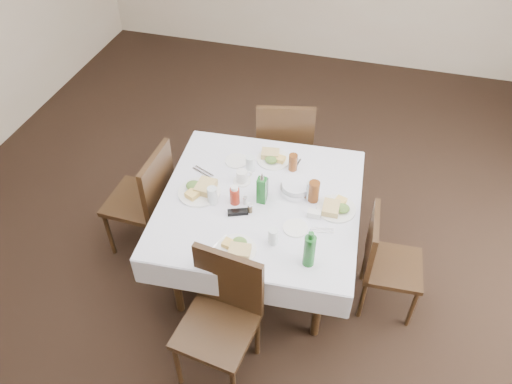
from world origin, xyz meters
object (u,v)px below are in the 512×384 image
(oil_cruet_dark, at_px, (264,188))
(ketchup_bottle, at_px, (235,195))
(chair_west, at_px, (147,196))
(water_e, at_px, (312,191))
(chair_north, at_px, (284,142))
(water_s, at_px, (273,236))
(water_n, at_px, (250,164))
(water_w, at_px, (212,195))
(chair_east, at_px, (383,258))
(oil_cruet_green, at_px, (262,189))
(chair_south, at_px, (222,310))
(green_bottle, at_px, (309,250))
(coffee_mug, at_px, (242,177))
(bread_basket, at_px, (296,188))
(dining_table, at_px, (260,207))

(oil_cruet_dark, distance_m, ketchup_bottle, 0.21)
(chair_west, relative_size, water_e, 6.89)
(chair_north, height_order, water_s, chair_north)
(water_n, distance_m, oil_cruet_dark, 0.30)
(water_n, distance_m, water_w, 0.43)
(water_w, xyz_separation_m, ketchup_bottle, (0.15, 0.04, 0.00))
(water_e, xyz_separation_m, water_w, (-0.65, -0.23, -0.01))
(chair_north, height_order, chair_east, chair_north)
(chair_north, height_order, oil_cruet_green, oil_cruet_green)
(chair_south, distance_m, green_bottle, 0.66)
(chair_south, relative_size, water_w, 7.36)
(chair_north, distance_m, chair_west, 1.27)
(coffee_mug, bearing_deg, green_bottle, -45.29)
(water_s, bearing_deg, coffee_mug, 125.12)
(water_n, xyz_separation_m, oil_cruet_dark, (0.17, -0.25, 0.02))
(chair_north, xyz_separation_m, chair_south, (0.01, -1.74, -0.03))
(bread_basket, bearing_deg, coffee_mug, 179.39)
(chair_south, relative_size, bread_basket, 4.30)
(chair_north, xyz_separation_m, water_s, (0.22, -1.30, 0.25))
(chair_west, bearing_deg, coffee_mug, 10.58)
(chair_north, bearing_deg, chair_east, -46.50)
(water_s, relative_size, oil_cruet_dark, 0.57)
(chair_north, bearing_deg, oil_cruet_dark, -86.54)
(chair_north, relative_size, water_w, 7.72)
(chair_west, distance_m, water_e, 1.28)
(dining_table, bearing_deg, chair_north, 92.25)
(water_e, bearing_deg, chair_east, -17.02)
(dining_table, xyz_separation_m, green_bottle, (0.44, -0.47, 0.20))
(chair_south, xyz_separation_m, bread_basket, (0.25, 0.95, 0.25))
(oil_cruet_dark, distance_m, green_bottle, 0.65)
(chair_west, xyz_separation_m, water_w, (0.59, -0.13, 0.27))
(bread_basket, distance_m, green_bottle, 0.66)
(chair_west, relative_size, water_w, 7.44)
(chair_south, height_order, water_s, chair_south)
(dining_table, height_order, oil_cruet_green, oil_cruet_green)
(chair_north, height_order, green_bottle, green_bottle)
(water_n, relative_size, water_e, 0.91)
(dining_table, xyz_separation_m, chair_west, (-0.91, 0.02, -0.13))
(chair_west, bearing_deg, dining_table, -0.99)
(chair_west, distance_m, coffee_mug, 0.78)
(chair_north, distance_m, water_e, 0.94)
(chair_south, bearing_deg, water_e, 68.25)
(water_e, height_order, ketchup_bottle, ketchup_bottle)
(chair_north, relative_size, water_n, 7.82)
(water_w, relative_size, bread_basket, 0.58)
(oil_cruet_dark, height_order, coffee_mug, oil_cruet_dark)
(chair_west, height_order, water_n, chair_west)
(bread_basket, xyz_separation_m, coffee_mug, (-0.40, 0.00, 0.01))
(chair_south, bearing_deg, coffee_mug, 99.06)
(water_w, height_order, ketchup_bottle, ketchup_bottle)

